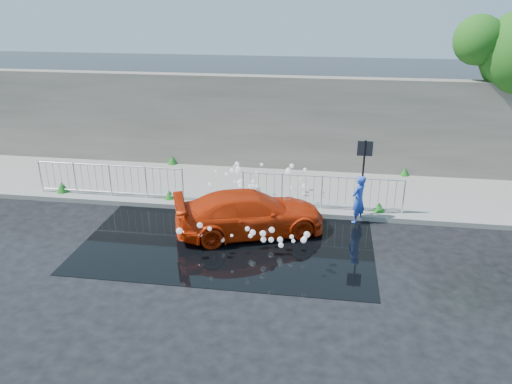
# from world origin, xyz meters

# --- Properties ---
(ground) EXTENTS (90.00, 90.00, 0.00)m
(ground) POSITION_xyz_m (0.00, 0.00, 0.00)
(ground) COLOR black
(ground) RESTS_ON ground
(pavement) EXTENTS (30.00, 4.00, 0.15)m
(pavement) POSITION_xyz_m (0.00, 5.00, 0.07)
(pavement) COLOR slate
(pavement) RESTS_ON ground
(curb) EXTENTS (30.00, 0.25, 0.16)m
(curb) POSITION_xyz_m (0.00, 3.00, 0.08)
(curb) COLOR slate
(curb) RESTS_ON ground
(retaining_wall) EXTENTS (30.00, 0.60, 3.50)m
(retaining_wall) POSITION_xyz_m (0.00, 7.20, 1.90)
(retaining_wall) COLOR #59554A
(retaining_wall) RESTS_ON pavement
(puddle) EXTENTS (8.00, 5.00, 0.01)m
(puddle) POSITION_xyz_m (0.50, 1.00, 0.01)
(puddle) COLOR black
(puddle) RESTS_ON ground
(sign_post) EXTENTS (0.45, 0.06, 2.50)m
(sign_post) POSITION_xyz_m (4.20, 3.10, 1.72)
(sign_post) COLOR black
(sign_post) RESTS_ON ground
(railing_left) EXTENTS (5.05, 0.05, 1.10)m
(railing_left) POSITION_xyz_m (-4.00, 3.35, 0.74)
(railing_left) COLOR silver
(railing_left) RESTS_ON pavement
(railing_right) EXTENTS (5.05, 0.05, 1.10)m
(railing_right) POSITION_xyz_m (3.00, 3.35, 0.74)
(railing_right) COLOR silver
(railing_right) RESTS_ON pavement
(weeds) EXTENTS (12.17, 3.93, 0.38)m
(weeds) POSITION_xyz_m (-0.36, 4.48, 0.32)
(weeds) COLOR #134815
(weeds) RESTS_ON pavement
(water_spray) EXTENTS (3.53, 5.53, 1.06)m
(water_spray) POSITION_xyz_m (1.11, 2.32, 0.63)
(water_spray) COLOR white
(water_spray) RESTS_ON ground
(red_car) EXTENTS (4.62, 3.15, 1.24)m
(red_car) POSITION_xyz_m (1.02, 1.60, 0.62)
(red_car) COLOR red
(red_car) RESTS_ON ground
(person) EXTENTS (0.60, 0.65, 1.49)m
(person) POSITION_xyz_m (4.11, 2.81, 0.75)
(person) COLOR blue
(person) RESTS_ON ground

